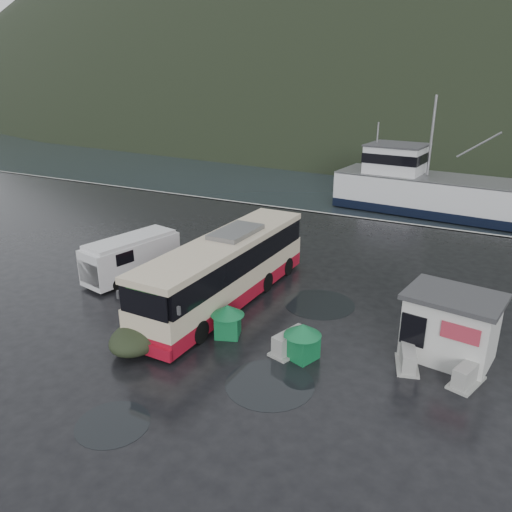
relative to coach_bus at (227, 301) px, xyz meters
The scene contains 14 objects.
ground 2.21m from the coach_bus, 70.86° to the right, with size 160.00×160.00×0.00m, color black.
harbor_water 107.91m from the coach_bus, 89.62° to the left, with size 300.00×180.00×0.02m, color black.
quay_edge 17.93m from the coach_bus, 87.68° to the left, with size 160.00×0.60×1.50m, color #999993.
coach_bus is the anchor object (origin of this frame).
white_van 6.20m from the coach_bus, behind, with size 1.94×5.61×2.34m, color silver, non-canonical shape.
waste_bin_left 6.25m from the coach_bus, 30.60° to the right, with size 1.08×1.08×1.50m, color #116536, non-canonical shape.
waste_bin_right 3.52m from the coach_bus, 58.33° to the right, with size 1.04×1.04×1.46m, color #116536, non-canonical shape.
dome_tent 5.66m from the coach_bus, 98.05° to the right, with size 2.09×2.93×1.15m, color #232C1A, non-canonical shape.
ticket_kiosk 10.50m from the coach_bus, ahead, with size 3.52×2.67×2.75m, color silver, non-canonical shape.
jersey_barrier_a 5.61m from the coach_bus, 31.94° to the right, with size 0.89×1.79×0.89m, color #999993, non-canonical shape.
jersey_barrier_b 9.43m from the coach_bus, 11.60° to the right, with size 0.82×1.63×0.82m, color #999993, non-canonical shape.
jersey_barrier_c 11.58m from the coach_bus, 10.19° to the right, with size 0.83×1.66×0.83m, color #999993, non-canonical shape.
fishing_trawler 28.60m from the coach_bus, 74.35° to the left, with size 25.80×5.66×10.32m, color silver, non-canonical shape.
puddles 5.16m from the coach_bus, 39.43° to the right, with size 6.41×14.47×0.01m.
Camera 1 is at (11.01, -17.28, 10.70)m, focal length 35.00 mm.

